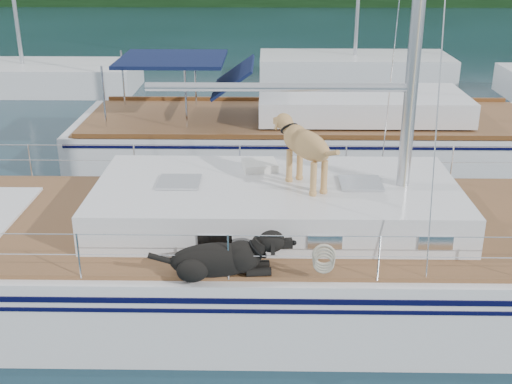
{
  "coord_description": "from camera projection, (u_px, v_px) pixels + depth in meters",
  "views": [
    {
      "loc": [
        0.65,
        -8.59,
        5.09
      ],
      "look_at": [
        0.5,
        0.2,
        1.6
      ],
      "focal_mm": 45.0,
      "sensor_mm": 36.0,
      "label": 1
    }
  ],
  "objects": [
    {
      "name": "neighbor_sailboat",
      "position": [
        314.0,
        138.0,
        15.35
      ],
      "size": [
        11.0,
        3.5,
        13.3
      ],
      "color": "silver",
      "rests_on": "ground"
    },
    {
      "name": "bg_boat_west",
      "position": [
        24.0,
        78.0,
        22.84
      ],
      "size": [
        8.0,
        3.0,
        11.65
      ],
      "color": "silver",
      "rests_on": "ground"
    },
    {
      "name": "ground",
      "position": [
        223.0,
        293.0,
        9.87
      ],
      "size": [
        120.0,
        120.0,
        0.0
      ],
      "primitive_type": "plane",
      "color": "black",
      "rests_on": "ground"
    },
    {
      "name": "main_sailboat",
      "position": [
        229.0,
        254.0,
        9.61
      ],
      "size": [
        12.0,
        3.87,
        14.01
      ],
      "color": "silver",
      "rests_on": "ground"
    },
    {
      "name": "bg_boat_center",
      "position": [
        354.0,
        68.0,
        24.51
      ],
      "size": [
        7.2,
        3.0,
        11.65
      ],
      "color": "silver",
      "rests_on": "ground"
    }
  ]
}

